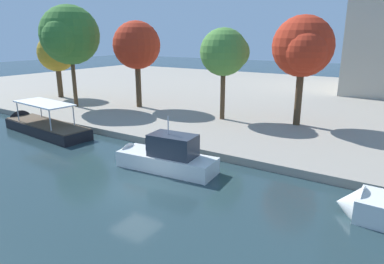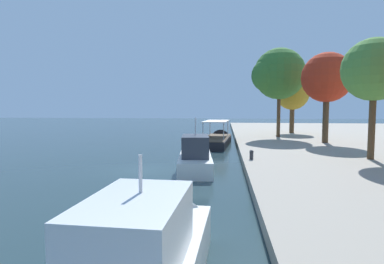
{
  "view_description": "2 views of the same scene",
  "coord_description": "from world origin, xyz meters",
  "px_view_note": "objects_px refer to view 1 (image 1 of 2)",
  "views": [
    {
      "loc": [
        12.93,
        -13.7,
        8.75
      ],
      "look_at": [
        -0.7,
        7.25,
        1.74
      ],
      "focal_mm": 31.99,
      "sensor_mm": 36.0,
      "label": 1
    },
    {
      "loc": [
        21.61,
        5.67,
        4.45
      ],
      "look_at": [
        -0.17,
        3.36,
        2.75
      ],
      "focal_mm": 29.36,
      "sensor_mm": 36.0,
      "label": 2
    }
  ],
  "objects_px": {
    "tour_boat_0": "(41,128)",
    "tree_2": "(304,46)",
    "motor_yacht_1": "(161,159)",
    "mooring_bollard_0": "(180,138)",
    "tree_1": "(57,51)",
    "tree_4": "(226,53)",
    "tree_3": "(136,45)",
    "tree_0": "(70,35)"
  },
  "relations": [
    {
      "from": "tour_boat_0",
      "to": "tree_2",
      "type": "bearing_deg",
      "value": -141.38
    },
    {
      "from": "motor_yacht_1",
      "to": "mooring_bollard_0",
      "type": "bearing_deg",
      "value": -78.4
    },
    {
      "from": "mooring_bollard_0",
      "to": "tree_1",
      "type": "bearing_deg",
      "value": 162.18
    },
    {
      "from": "motor_yacht_1",
      "to": "tree_4",
      "type": "height_order",
      "value": "tree_4"
    },
    {
      "from": "tree_3",
      "to": "tour_boat_0",
      "type": "bearing_deg",
      "value": -98.41
    },
    {
      "from": "tree_2",
      "to": "tree_4",
      "type": "relative_size",
      "value": 1.12
    },
    {
      "from": "tree_3",
      "to": "tree_4",
      "type": "xyz_separation_m",
      "value": [
        11.45,
        0.24,
        -0.52
      ]
    },
    {
      "from": "motor_yacht_1",
      "to": "tree_1",
      "type": "bearing_deg",
      "value": -29.91
    },
    {
      "from": "mooring_bollard_0",
      "to": "tree_3",
      "type": "xyz_separation_m",
      "value": [
        -12.3,
        8.91,
        6.78
      ]
    },
    {
      "from": "tree_4",
      "to": "tour_boat_0",
      "type": "bearing_deg",
      "value": -137.53
    },
    {
      "from": "motor_yacht_1",
      "to": "mooring_bollard_0",
      "type": "xyz_separation_m",
      "value": [
        -1.25,
        4.12,
        0.27
      ]
    },
    {
      "from": "tree_2",
      "to": "tree_3",
      "type": "relative_size",
      "value": 1.01
    },
    {
      "from": "mooring_bollard_0",
      "to": "tree_1",
      "type": "distance_m",
      "value": 28.04
    },
    {
      "from": "mooring_bollard_0",
      "to": "tree_4",
      "type": "xyz_separation_m",
      "value": [
        -0.85,
        9.15,
        6.26
      ]
    },
    {
      "from": "tree_3",
      "to": "tree_4",
      "type": "height_order",
      "value": "tree_3"
    },
    {
      "from": "tour_boat_0",
      "to": "motor_yacht_1",
      "type": "height_order",
      "value": "motor_yacht_1"
    },
    {
      "from": "motor_yacht_1",
      "to": "tree_2",
      "type": "bearing_deg",
      "value": -114.05
    },
    {
      "from": "motor_yacht_1",
      "to": "tree_0",
      "type": "distance_m",
      "value": 23.24
    },
    {
      "from": "tree_0",
      "to": "tour_boat_0",
      "type": "bearing_deg",
      "value": -59.62
    },
    {
      "from": "tree_1",
      "to": "tree_4",
      "type": "height_order",
      "value": "tree_4"
    },
    {
      "from": "tour_boat_0",
      "to": "tree_0",
      "type": "bearing_deg",
      "value": -54.59
    },
    {
      "from": "mooring_bollard_0",
      "to": "tree_0",
      "type": "distance_m",
      "value": 20.75
    },
    {
      "from": "tree_0",
      "to": "tree_3",
      "type": "bearing_deg",
      "value": 33.16
    },
    {
      "from": "tree_4",
      "to": "tree_0",
      "type": "bearing_deg",
      "value": -166.22
    },
    {
      "from": "tour_boat_0",
      "to": "tree_2",
      "type": "relative_size",
      "value": 1.16
    },
    {
      "from": "tour_boat_0",
      "to": "mooring_bollard_0",
      "type": "bearing_deg",
      "value": -163.19
    },
    {
      "from": "tree_1",
      "to": "tree_2",
      "type": "bearing_deg",
      "value": 3.8
    },
    {
      "from": "tour_boat_0",
      "to": "motor_yacht_1",
      "type": "bearing_deg",
      "value": -179.43
    },
    {
      "from": "tree_2",
      "to": "tour_boat_0",
      "type": "bearing_deg",
      "value": -146.4
    },
    {
      "from": "motor_yacht_1",
      "to": "tree_3",
      "type": "bearing_deg",
      "value": -49.2
    },
    {
      "from": "mooring_bollard_0",
      "to": "tour_boat_0",
      "type": "bearing_deg",
      "value": -168.21
    },
    {
      "from": "tour_boat_0",
      "to": "tree_1",
      "type": "distance_m",
      "value": 17.75
    },
    {
      "from": "tree_0",
      "to": "tree_1",
      "type": "distance_m",
      "value": 8.56
    },
    {
      "from": "tour_boat_0",
      "to": "tree_3",
      "type": "xyz_separation_m",
      "value": [
        1.75,
        11.84,
        7.33
      ]
    },
    {
      "from": "tree_3",
      "to": "tree_1",
      "type": "bearing_deg",
      "value": -177.85
    },
    {
      "from": "tour_boat_0",
      "to": "motor_yacht_1",
      "type": "distance_m",
      "value": 15.35
    },
    {
      "from": "motor_yacht_1",
      "to": "tree_1",
      "type": "height_order",
      "value": "tree_1"
    },
    {
      "from": "tour_boat_0",
      "to": "tree_0",
      "type": "height_order",
      "value": "tree_0"
    },
    {
      "from": "tree_0",
      "to": "tree_2",
      "type": "xyz_separation_m",
      "value": [
        24.8,
        5.73,
        -0.99
      ]
    },
    {
      "from": "tree_0",
      "to": "tree_4",
      "type": "relative_size",
      "value": 1.29
    },
    {
      "from": "tree_1",
      "to": "tree_4",
      "type": "bearing_deg",
      "value": 1.73
    },
    {
      "from": "mooring_bollard_0",
      "to": "tree_0",
      "type": "height_order",
      "value": "tree_0"
    }
  ]
}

